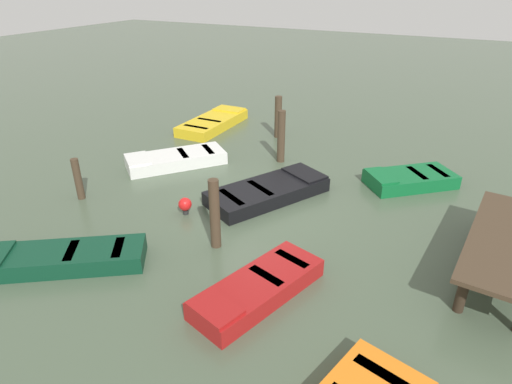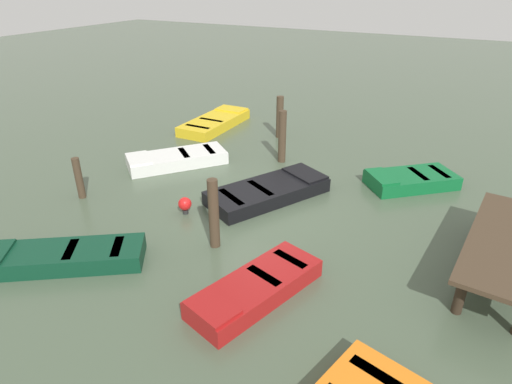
{
  "view_description": "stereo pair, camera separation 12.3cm",
  "coord_description": "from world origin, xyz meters",
  "px_view_note": "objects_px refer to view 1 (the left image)",
  "views": [
    {
      "loc": [
        9.7,
        5.03,
        5.89
      ],
      "look_at": [
        0.0,
        0.0,
        0.35
      ],
      "focal_mm": 30.48,
      "sensor_mm": 36.0,
      "label": 1
    },
    {
      "loc": [
        9.65,
        5.14,
        5.89
      ],
      "look_at": [
        0.0,
        0.0,
        0.35
      ],
      "focal_mm": 30.48,
      "sensor_mm": 36.0,
      "label": 2
    }
  ],
  "objects_px": {
    "dock_segment": "(508,243)",
    "rowboat_red": "(258,288)",
    "mooring_piling_far_right": "(281,137)",
    "rowboat_white": "(175,159)",
    "marker_buoy": "(185,205)",
    "mooring_piling_near_right": "(215,214)",
    "mooring_piling_mid_right": "(78,179)",
    "rowboat_green": "(410,179)",
    "rowboat_yellow": "(213,122)",
    "rowboat_black": "(269,191)",
    "rowboat_dark_green": "(58,258)",
    "mooring_piling_far_left": "(278,117)"
  },
  "relations": [
    {
      "from": "marker_buoy",
      "to": "rowboat_yellow",
      "type": "bearing_deg",
      "value": -153.43
    },
    {
      "from": "mooring_piling_mid_right",
      "to": "rowboat_green",
      "type": "bearing_deg",
      "value": 122.46
    },
    {
      "from": "dock_segment",
      "to": "mooring_piling_far_right",
      "type": "height_order",
      "value": "mooring_piling_far_right"
    },
    {
      "from": "rowboat_green",
      "to": "rowboat_dark_green",
      "type": "bearing_deg",
      "value": 10.68
    },
    {
      "from": "mooring_piling_mid_right",
      "to": "rowboat_red",
      "type": "bearing_deg",
      "value": 77.34
    },
    {
      "from": "rowboat_dark_green",
      "to": "mooring_piling_mid_right",
      "type": "xyz_separation_m",
      "value": [
        -2.59,
        -2.12,
        0.4
      ]
    },
    {
      "from": "rowboat_black",
      "to": "mooring_piling_mid_right",
      "type": "xyz_separation_m",
      "value": [
        2.56,
        -4.82,
        0.4
      ]
    },
    {
      "from": "dock_segment",
      "to": "rowboat_dark_green",
      "type": "relative_size",
      "value": 1.19
    },
    {
      "from": "rowboat_red",
      "to": "mooring_piling_mid_right",
      "type": "relative_size",
      "value": 2.54
    },
    {
      "from": "rowboat_black",
      "to": "marker_buoy",
      "type": "relative_size",
      "value": 7.97
    },
    {
      "from": "rowboat_green",
      "to": "mooring_piling_far_right",
      "type": "height_order",
      "value": "mooring_piling_far_right"
    },
    {
      "from": "mooring_piling_near_right",
      "to": "mooring_piling_far_left",
      "type": "bearing_deg",
      "value": -165.88
    },
    {
      "from": "dock_segment",
      "to": "rowboat_yellow",
      "type": "xyz_separation_m",
      "value": [
        -5.7,
        -10.95,
        -0.6
      ]
    },
    {
      "from": "rowboat_yellow",
      "to": "marker_buoy",
      "type": "xyz_separation_m",
      "value": [
        6.66,
        3.33,
        0.07
      ]
    },
    {
      "from": "dock_segment",
      "to": "mooring_piling_mid_right",
      "type": "distance_m",
      "value": 10.98
    },
    {
      "from": "rowboat_yellow",
      "to": "mooring_piling_mid_right",
      "type": "bearing_deg",
      "value": -179.83
    },
    {
      "from": "rowboat_dark_green",
      "to": "mooring_piling_far_left",
      "type": "distance_m",
      "value": 10.07
    },
    {
      "from": "rowboat_white",
      "to": "mooring_piling_near_right",
      "type": "distance_m",
      "value": 5.28
    },
    {
      "from": "rowboat_yellow",
      "to": "marker_buoy",
      "type": "height_order",
      "value": "marker_buoy"
    },
    {
      "from": "dock_segment",
      "to": "rowboat_yellow",
      "type": "height_order",
      "value": "dock_segment"
    },
    {
      "from": "rowboat_green",
      "to": "mooring_piling_far_right",
      "type": "bearing_deg",
      "value": -39.9
    },
    {
      "from": "rowboat_white",
      "to": "mooring_piling_mid_right",
      "type": "xyz_separation_m",
      "value": [
        3.25,
        -0.95,
        0.4
      ]
    },
    {
      "from": "dock_segment",
      "to": "rowboat_red",
      "type": "xyz_separation_m",
      "value": [
        3.06,
        -4.33,
        -0.6
      ]
    },
    {
      "from": "rowboat_white",
      "to": "mooring_piling_near_right",
      "type": "relative_size",
      "value": 1.9
    },
    {
      "from": "rowboat_dark_green",
      "to": "rowboat_white",
      "type": "relative_size",
      "value": 1.09
    },
    {
      "from": "rowboat_yellow",
      "to": "rowboat_red",
      "type": "relative_size",
      "value": 1.16
    },
    {
      "from": "rowboat_white",
      "to": "mooring_piling_far_right",
      "type": "distance_m",
      "value": 3.68
    },
    {
      "from": "rowboat_dark_green",
      "to": "rowboat_white",
      "type": "xyz_separation_m",
      "value": [
        -5.85,
        -1.17,
        0.0
      ]
    },
    {
      "from": "dock_segment",
      "to": "rowboat_white",
      "type": "bearing_deg",
      "value": -93.86
    },
    {
      "from": "rowboat_yellow",
      "to": "marker_buoy",
      "type": "relative_size",
      "value": 7.57
    },
    {
      "from": "mooring_piling_mid_right",
      "to": "mooring_piling_far_right",
      "type": "bearing_deg",
      "value": 142.44
    },
    {
      "from": "mooring_piling_near_right",
      "to": "mooring_piling_mid_right",
      "type": "bearing_deg",
      "value": -93.46
    },
    {
      "from": "rowboat_black",
      "to": "mooring_piling_far_left",
      "type": "bearing_deg",
      "value": 49.44
    },
    {
      "from": "rowboat_black",
      "to": "mooring_piling_far_left",
      "type": "xyz_separation_m",
      "value": [
        -4.87,
        -1.96,
        0.6
      ]
    },
    {
      "from": "dock_segment",
      "to": "mooring_piling_mid_right",
      "type": "relative_size",
      "value": 3.5
    },
    {
      "from": "mooring_piling_far_left",
      "to": "rowboat_red",
      "type": "bearing_deg",
      "value": 22.41
    },
    {
      "from": "rowboat_green",
      "to": "mooring_piling_mid_right",
      "type": "xyz_separation_m",
      "value": [
        5.3,
        -8.33,
        0.4
      ]
    },
    {
      "from": "mooring_piling_far_left",
      "to": "marker_buoy",
      "type": "xyz_separation_m",
      "value": [
        6.79,
        0.38,
        -0.53
      ]
    },
    {
      "from": "rowboat_yellow",
      "to": "marker_buoy",
      "type": "bearing_deg",
      "value": -153.96
    },
    {
      "from": "rowboat_yellow",
      "to": "rowboat_black",
      "type": "distance_m",
      "value": 6.82
    },
    {
      "from": "rowboat_dark_green",
      "to": "rowboat_black",
      "type": "bearing_deg",
      "value": -152.09
    },
    {
      "from": "rowboat_green",
      "to": "mooring_piling_far_left",
      "type": "relative_size",
      "value": 1.73
    },
    {
      "from": "rowboat_red",
      "to": "mooring_piling_far_right",
      "type": "distance_m",
      "value": 7.17
    },
    {
      "from": "rowboat_black",
      "to": "marker_buoy",
      "type": "bearing_deg",
      "value": 167.98
    },
    {
      "from": "mooring_piling_mid_right",
      "to": "marker_buoy",
      "type": "xyz_separation_m",
      "value": [
        -0.64,
        3.24,
        -0.33
      ]
    },
    {
      "from": "dock_segment",
      "to": "mooring_piling_near_right",
      "type": "height_order",
      "value": "mooring_piling_near_right"
    },
    {
      "from": "rowboat_black",
      "to": "rowboat_green",
      "type": "distance_m",
      "value": 4.45
    },
    {
      "from": "mooring_piling_far_left",
      "to": "rowboat_white",
      "type": "bearing_deg",
      "value": -24.57
    },
    {
      "from": "mooring_piling_far_left",
      "to": "mooring_piling_far_right",
      "type": "bearing_deg",
      "value": 27.1
    },
    {
      "from": "rowboat_white",
      "to": "marker_buoy",
      "type": "xyz_separation_m",
      "value": [
        2.61,
        2.29,
        0.07
      ]
    }
  ]
}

